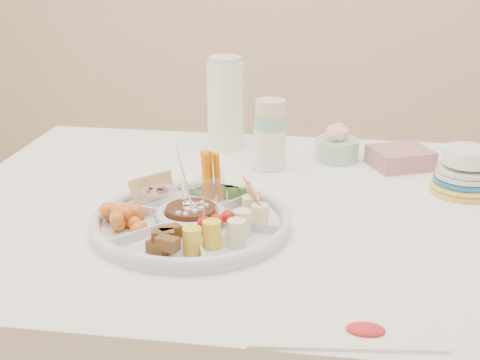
# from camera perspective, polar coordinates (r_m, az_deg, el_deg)

# --- Properties ---
(party_tray) EXTENTS (0.44, 0.44, 0.04)m
(party_tray) POSITION_cam_1_polar(r_m,az_deg,el_deg) (1.29, -4.18, -3.27)
(party_tray) COLOR white
(party_tray) RESTS_ON dining_table
(bean_dip) EXTENTS (0.11, 0.11, 0.04)m
(bean_dip) POSITION_cam_1_polar(r_m,az_deg,el_deg) (1.29, -4.19, -2.97)
(bean_dip) COLOR black
(bean_dip) RESTS_ON party_tray
(tortillas) EXTENTS (0.10, 0.10, 0.05)m
(tortillas) POSITION_cam_1_polar(r_m,az_deg,el_deg) (1.30, 1.47, -1.99)
(tortillas) COLOR olive
(tortillas) RESTS_ON party_tray
(carrot_cucumber) EXTENTS (0.14, 0.14, 0.11)m
(carrot_cucumber) POSITION_cam_1_polar(r_m,az_deg,el_deg) (1.39, -2.12, 0.34)
(carrot_cucumber) COLOR orange
(carrot_cucumber) RESTS_ON party_tray
(pita_raisins) EXTENTS (0.12, 0.12, 0.06)m
(pita_raisins) POSITION_cam_1_polar(r_m,az_deg,el_deg) (1.38, -7.43, -0.79)
(pita_raisins) COLOR #B98448
(pita_raisins) RESTS_ON party_tray
(cherries) EXTENTS (0.14, 0.14, 0.05)m
(cherries) POSITION_cam_1_polar(r_m,az_deg,el_deg) (1.28, -9.98, -3.12)
(cherries) COLOR orange
(cherries) RESTS_ON party_tray
(granola_chunks) EXTENTS (0.12, 0.12, 0.05)m
(granola_chunks) POSITION_cam_1_polar(r_m,az_deg,el_deg) (1.18, -6.69, -5.08)
(granola_chunks) COLOR brown
(granola_chunks) RESTS_ON party_tray
(banana_tomato) EXTENTS (0.13, 0.13, 0.09)m
(banana_tomato) POSITION_cam_1_polar(r_m,az_deg,el_deg) (1.19, -0.45, -3.60)
(banana_tomato) COLOR #F7DB75
(banana_tomato) RESTS_ON party_tray
(cup_stack) EXTENTS (0.08, 0.08, 0.21)m
(cup_stack) POSITION_cam_1_polar(r_m,az_deg,el_deg) (1.60, 2.59, 4.69)
(cup_stack) COLOR silver
(cup_stack) RESTS_ON dining_table
(thermos) EXTENTS (0.12, 0.12, 0.25)m
(thermos) POSITION_cam_1_polar(r_m,az_deg,el_deg) (1.75, -1.25, 6.66)
(thermos) COLOR white
(thermos) RESTS_ON dining_table
(flower_bowl) EXTENTS (0.14, 0.14, 0.08)m
(flower_bowl) POSITION_cam_1_polar(r_m,az_deg,el_deg) (1.69, 8.29, 3.04)
(flower_bowl) COLOR #A2B5AA
(flower_bowl) RESTS_ON dining_table
(napkin_stack) EXTENTS (0.17, 0.16, 0.05)m
(napkin_stack) POSITION_cam_1_polar(r_m,az_deg,el_deg) (1.68, 13.51, 1.87)
(napkin_stack) COLOR #B3767E
(napkin_stack) RESTS_ON dining_table
(plate_stack) EXTENTS (0.19, 0.19, 0.09)m
(plate_stack) POSITION_cam_1_polar(r_m,az_deg,el_deg) (1.54, 18.68, 0.66)
(plate_stack) COLOR gold
(plate_stack) RESTS_ON dining_table
(placemat) EXTENTS (0.29, 0.12, 0.01)m
(placemat) POSITION_cam_1_polar(r_m,az_deg,el_deg) (1.00, 8.89, -12.62)
(placemat) COLOR white
(placemat) RESTS_ON dining_table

